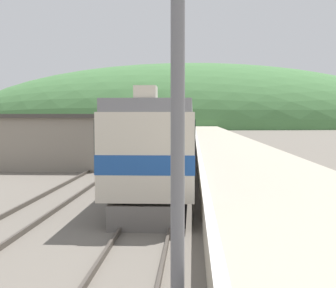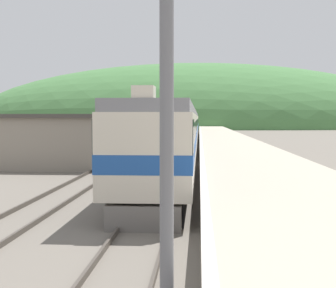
{
  "view_description": "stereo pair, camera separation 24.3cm",
  "coord_description": "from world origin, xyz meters",
  "px_view_note": "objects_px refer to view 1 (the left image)",
  "views": [
    {
      "loc": [
        1.38,
        -0.81,
        3.33
      ],
      "look_at": [
        0.42,
        17.18,
        2.3
      ],
      "focal_mm": 50.0,
      "sensor_mm": 36.0,
      "label": 1
    },
    {
      "loc": [
        1.62,
        -0.79,
        3.33
      ],
      "look_at": [
        0.42,
        17.18,
        2.3
      ],
      "focal_mm": 50.0,
      "sensor_mm": 36.0,
      "label": 2
    }
  ],
  "objects_px": {
    "carriage_second": "(178,131)",
    "carriage_fourth": "(185,124)",
    "carriage_third": "(183,126)",
    "siding_train": "(152,128)",
    "express_train_lead_car": "(164,142)"
  },
  "relations": [
    {
      "from": "express_train_lead_car",
      "to": "carriage_fourth",
      "type": "relative_size",
      "value": 0.99
    },
    {
      "from": "carriage_third",
      "to": "carriage_fourth",
      "type": "xyz_separation_m",
      "value": [
        0.0,
        20.19,
        0.0
      ]
    },
    {
      "from": "carriage_second",
      "to": "siding_train",
      "type": "distance_m",
      "value": 20.48
    },
    {
      "from": "carriage_second",
      "to": "carriage_fourth",
      "type": "height_order",
      "value": "same"
    },
    {
      "from": "carriage_second",
      "to": "siding_train",
      "type": "bearing_deg",
      "value": 101.69
    },
    {
      "from": "express_train_lead_car",
      "to": "carriage_second",
      "type": "distance_m",
      "value": 20.32
    },
    {
      "from": "express_train_lead_car",
      "to": "carriage_third",
      "type": "distance_m",
      "value": 40.51
    },
    {
      "from": "carriage_fourth",
      "to": "siding_train",
      "type": "height_order",
      "value": "carriage_fourth"
    },
    {
      "from": "carriage_third",
      "to": "express_train_lead_car",
      "type": "bearing_deg",
      "value": -90.0
    },
    {
      "from": "carriage_third",
      "to": "siding_train",
      "type": "height_order",
      "value": "carriage_third"
    },
    {
      "from": "carriage_fourth",
      "to": "express_train_lead_car",
      "type": "bearing_deg",
      "value": -90.0
    },
    {
      "from": "carriage_third",
      "to": "carriage_fourth",
      "type": "relative_size",
      "value": 1.0
    },
    {
      "from": "express_train_lead_car",
      "to": "carriage_fourth",
      "type": "xyz_separation_m",
      "value": [
        0.0,
        60.71,
        -0.01
      ]
    },
    {
      "from": "carriage_fourth",
      "to": "siding_train",
      "type": "bearing_deg",
      "value": -101.53
    },
    {
      "from": "carriage_third",
      "to": "carriage_fourth",
      "type": "distance_m",
      "value": 20.19
    }
  ]
}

